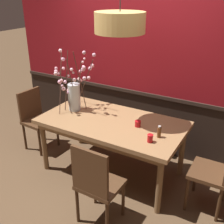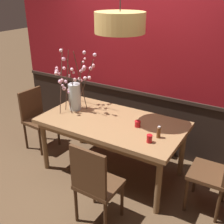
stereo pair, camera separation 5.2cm
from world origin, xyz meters
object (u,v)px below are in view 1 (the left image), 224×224
at_px(chair_near_side_right, 96,182).
at_px(candle_holder_nearer_center, 138,124).
at_px(candle_holder_nearer_edge, 150,138).
at_px(pendant_lamp, 120,23).
at_px(dining_table, 112,127).
at_px(chair_far_side_left, 127,112).
at_px(chair_head_east_end, 217,170).
at_px(chair_head_west_end, 36,116).
at_px(vase_with_blossoms, 74,93).
at_px(chair_far_side_right, 155,115).
at_px(condiment_bottle, 159,132).

xyz_separation_m(chair_near_side_right, candle_holder_nearer_center, (0.03, 0.91, 0.28)).
xyz_separation_m(candle_holder_nearer_edge, pendant_lamp, (-0.57, 0.32, 1.16)).
height_order(dining_table, candle_holder_nearer_center, candle_holder_nearer_center).
bearing_deg(chair_near_side_right, chair_far_side_left, 107.57).
distance_m(chair_head_east_end, chair_far_side_left, 1.82).
bearing_deg(dining_table, chair_head_west_end, -179.87).
relative_size(chair_head_east_end, chair_head_west_end, 0.97).
bearing_deg(chair_far_side_left, candle_holder_nearer_center, -55.86).
xyz_separation_m(chair_far_side_left, pendant_lamp, (0.30, -0.82, 1.48)).
distance_m(chair_far_side_left, pendant_lamp, 1.72).
xyz_separation_m(chair_head_west_end, pendant_lamp, (1.41, 0.07, 1.46)).
bearing_deg(chair_head_west_end, candle_holder_nearer_edge, -7.02).
xyz_separation_m(chair_near_side_right, chair_far_side_left, (-0.56, 1.78, -0.04)).
bearing_deg(candle_holder_nearer_center, chair_near_side_right, -91.75).
bearing_deg(pendant_lamp, chair_near_side_right, -74.53).
xyz_separation_m(vase_with_blossoms, candle_holder_nearer_center, (0.98, -0.04, -0.21)).
distance_m(chair_far_side_right, candle_holder_nearer_center, 0.92).
bearing_deg(chair_far_side_left, candle_holder_nearer_edge, -52.72).
xyz_separation_m(dining_table, candle_holder_nearer_center, (0.35, 0.02, 0.13)).
bearing_deg(vase_with_blossoms, chair_far_side_left, 64.67).
bearing_deg(candle_holder_nearer_edge, chair_far_side_left, 127.28).
bearing_deg(vase_with_blossoms, chair_head_east_end, -2.44).
bearing_deg(chair_head_east_end, condiment_bottle, -173.66).
relative_size(chair_far_side_left, pendant_lamp, 1.19).
bearing_deg(chair_head_west_end, chair_near_side_right, -27.70).
xyz_separation_m(chair_far_side_right, vase_with_blossoms, (-0.87, -0.84, 0.48)).
bearing_deg(chair_far_side_right, candle_holder_nearer_edge, -71.08).
bearing_deg(chair_near_side_right, dining_table, 110.19).
bearing_deg(chair_head_west_end, chair_far_side_left, 38.68).
xyz_separation_m(chair_head_east_end, candle_holder_nearer_center, (-0.99, 0.05, 0.30)).
distance_m(chair_near_side_right, chair_far_side_left, 1.86).
bearing_deg(pendant_lamp, vase_with_blossoms, -179.05).
bearing_deg(dining_table, vase_with_blossoms, 174.59).
bearing_deg(chair_head_west_end, chair_head_east_end, -0.45).
bearing_deg(chair_near_side_right, chair_far_side_right, 92.82).
bearing_deg(dining_table, chair_near_side_right, -69.81).
relative_size(chair_near_side_right, condiment_bottle, 6.77).
bearing_deg(condiment_bottle, dining_table, 171.76).
distance_m(chair_head_east_end, chair_far_side_right, 1.44).
height_order(chair_far_side_left, condiment_bottle, condiment_bottle).
xyz_separation_m(chair_head_west_end, candle_holder_nearer_edge, (1.98, -0.24, 0.30)).
relative_size(chair_far_side_right, chair_far_side_left, 1.10).
relative_size(chair_head_west_end, condiment_bottle, 6.48).
bearing_deg(chair_near_side_right, vase_with_blossoms, 135.34).
relative_size(chair_head_west_end, candle_holder_nearer_center, 11.81).
relative_size(candle_holder_nearer_center, candle_holder_nearer_edge, 0.85).
bearing_deg(chair_head_east_end, pendant_lamp, 175.73).
height_order(condiment_bottle, pendant_lamp, pendant_lamp).
bearing_deg(candle_holder_nearer_center, chair_head_west_end, -179.18).
distance_m(chair_head_west_end, candle_holder_nearer_center, 1.73).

